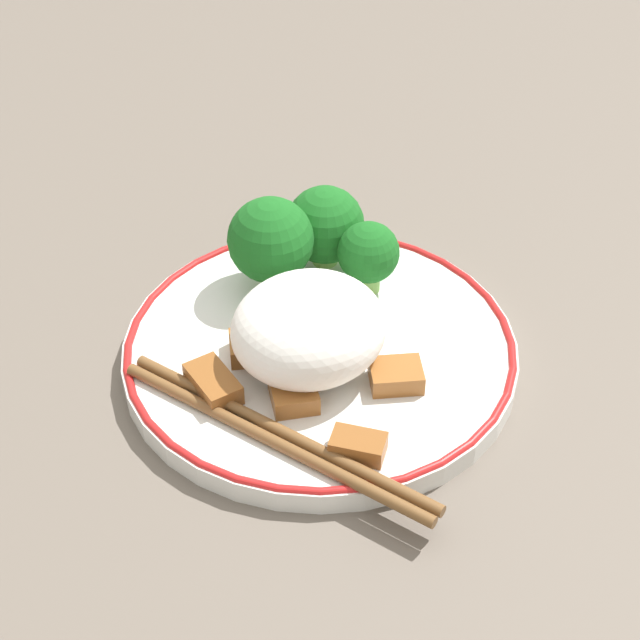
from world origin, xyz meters
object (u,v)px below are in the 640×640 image
Objects in this scene: broccoli_back_right at (271,240)px; plate at (320,351)px; broccoli_back_center at (325,225)px; chopsticks at (276,436)px; broccoli_back_left at (368,254)px.

plate is at bearing -95.85° from broccoli_back_right.
broccoli_back_center is 0.17m from chopsticks.
broccoli_back_left is 0.06m from broccoli_back_right.
broccoli_back_center is at bearing 98.70° from broccoli_back_left.
chopsticks is at bearing -146.22° from broccoli_back_left.
broccoli_back_center is at bearing 2.91° from broccoli_back_right.
broccoli_back_center reaches higher than broccoli_back_left.
chopsticks reaches higher than plate.
plate is at bearing -126.23° from broccoli_back_center.
chopsticks is at bearing -133.54° from broccoli_back_center.
broccoli_back_left is 0.89× the size of broccoli_back_center.
plate is at bearing 39.07° from chopsticks.
broccoli_back_right is (0.01, 0.07, 0.04)m from plate.
broccoli_back_center is (0.05, 0.07, 0.04)m from plate.
broccoli_back_right is at bearing -177.09° from broccoli_back_center.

